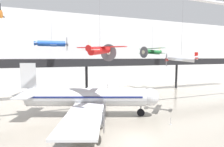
{
  "coord_description": "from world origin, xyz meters",
  "views": [
    {
      "loc": [
        -10.02,
        -18.82,
        10.29
      ],
      "look_at": [
        0.25,
        8.61,
        7.56
      ],
      "focal_mm": 28.0,
      "sensor_mm": 36.0,
      "label": 1
    }
  ],
  "objects_px": {
    "suspended_plane_red_highwing": "(100,50)",
    "stanchion_barrier": "(171,122)",
    "airliner_silver_main": "(86,97)",
    "suspended_plane_blue_trainer": "(52,44)",
    "suspended_plane_green_biplane": "(152,52)",
    "suspended_plane_silver_racer": "(181,59)"
  },
  "relations": [
    {
      "from": "suspended_plane_green_biplane",
      "to": "stanchion_barrier",
      "type": "xyz_separation_m",
      "value": [
        -13.15,
        -25.42,
        -11.65
      ]
    },
    {
      "from": "suspended_plane_blue_trainer",
      "to": "suspended_plane_silver_racer",
      "type": "bearing_deg",
      "value": -43.14
    },
    {
      "from": "suspended_plane_red_highwing",
      "to": "suspended_plane_green_biplane",
      "type": "relative_size",
      "value": 1.04
    },
    {
      "from": "suspended_plane_silver_racer",
      "to": "airliner_silver_main",
      "type": "bearing_deg",
      "value": 27.17
    },
    {
      "from": "suspended_plane_silver_racer",
      "to": "suspended_plane_green_biplane",
      "type": "distance_m",
      "value": 23.71
    },
    {
      "from": "airliner_silver_main",
      "to": "suspended_plane_blue_trainer",
      "type": "relative_size",
      "value": 2.94
    },
    {
      "from": "airliner_silver_main",
      "to": "suspended_plane_green_biplane",
      "type": "relative_size",
      "value": 2.73
    },
    {
      "from": "airliner_silver_main",
      "to": "suspended_plane_blue_trainer",
      "type": "xyz_separation_m",
      "value": [
        -4.87,
        16.48,
        10.25
      ]
    },
    {
      "from": "suspended_plane_silver_racer",
      "to": "suspended_plane_blue_trainer",
      "type": "height_order",
      "value": "suspended_plane_blue_trainer"
    },
    {
      "from": "suspended_plane_green_biplane",
      "to": "suspended_plane_blue_trainer",
      "type": "bearing_deg",
      "value": -12.32
    },
    {
      "from": "suspended_plane_silver_racer",
      "to": "suspended_plane_red_highwing",
      "type": "relative_size",
      "value": 1.08
    },
    {
      "from": "suspended_plane_green_biplane",
      "to": "stanchion_barrier",
      "type": "bearing_deg",
      "value": 48.9
    },
    {
      "from": "suspended_plane_blue_trainer",
      "to": "suspended_plane_green_biplane",
      "type": "xyz_separation_m",
      "value": [
        29.38,
        0.73,
        -1.63
      ]
    },
    {
      "from": "airliner_silver_main",
      "to": "stanchion_barrier",
      "type": "bearing_deg",
      "value": -15.56
    },
    {
      "from": "suspended_plane_green_biplane",
      "to": "suspended_plane_red_highwing",
      "type": "bearing_deg",
      "value": 29.48
    },
    {
      "from": "suspended_plane_red_highwing",
      "to": "stanchion_barrier",
      "type": "height_order",
      "value": "suspended_plane_red_highwing"
    },
    {
      "from": "suspended_plane_red_highwing",
      "to": "stanchion_barrier",
      "type": "distance_m",
      "value": 15.39
    },
    {
      "from": "suspended_plane_blue_trainer",
      "to": "airliner_silver_main",
      "type": "bearing_deg",
      "value": -71.06
    },
    {
      "from": "airliner_silver_main",
      "to": "suspended_plane_blue_trainer",
      "type": "bearing_deg",
      "value": 126.74
    },
    {
      "from": "suspended_plane_silver_racer",
      "to": "suspended_plane_blue_trainer",
      "type": "relative_size",
      "value": 1.22
    },
    {
      "from": "suspended_plane_blue_trainer",
      "to": "suspended_plane_red_highwing",
      "type": "bearing_deg",
      "value": -71.61
    },
    {
      "from": "airliner_silver_main",
      "to": "suspended_plane_red_highwing",
      "type": "bearing_deg",
      "value": -55.77
    }
  ]
}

